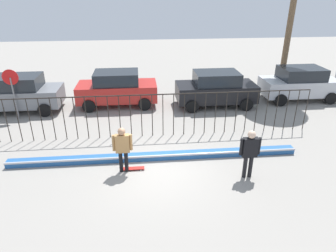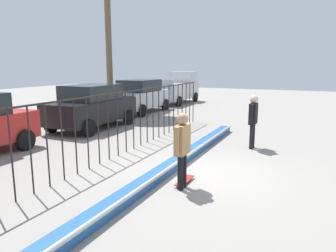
# 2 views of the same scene
# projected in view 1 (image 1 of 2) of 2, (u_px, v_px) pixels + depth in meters

# --- Properties ---
(ground_plane) EXTENTS (60.00, 60.00, 0.00)m
(ground_plane) POSITION_uv_depth(u_px,v_px,m) (157.00, 170.00, 10.93)
(ground_plane) COLOR gray
(bowl_coping_ledge) EXTENTS (11.00, 0.40, 0.27)m
(bowl_coping_ledge) POSITION_uv_depth(u_px,v_px,m) (155.00, 156.00, 11.59)
(bowl_coping_ledge) COLOR #235699
(bowl_coping_ledge) RESTS_ON ground
(perimeter_fence) EXTENTS (14.04, 0.04, 1.93)m
(perimeter_fence) POSITION_uv_depth(u_px,v_px,m) (152.00, 111.00, 12.99)
(perimeter_fence) COLOR black
(perimeter_fence) RESTS_ON ground
(skateboarder) EXTENTS (0.69, 0.26, 1.72)m
(skateboarder) POSITION_uv_depth(u_px,v_px,m) (122.00, 146.00, 10.43)
(skateboarder) COLOR black
(skateboarder) RESTS_ON ground
(skateboard) EXTENTS (0.80, 0.20, 0.07)m
(skateboard) POSITION_uv_depth(u_px,v_px,m) (133.00, 168.00, 10.92)
(skateboard) COLOR #A51E19
(skateboard) RESTS_ON ground
(camera_operator) EXTENTS (0.72, 0.27, 1.78)m
(camera_operator) POSITION_uv_depth(u_px,v_px,m) (250.00, 150.00, 10.11)
(camera_operator) COLOR black
(camera_operator) RESTS_ON ground
(parked_car_gray) EXTENTS (4.30, 2.12, 1.90)m
(parked_car_gray) POSITION_uv_depth(u_px,v_px,m) (19.00, 93.00, 15.81)
(parked_car_gray) COLOR slate
(parked_car_gray) RESTS_ON ground
(parked_car_red) EXTENTS (4.30, 2.12, 1.90)m
(parked_car_red) POSITION_uv_depth(u_px,v_px,m) (117.00, 88.00, 16.58)
(parked_car_red) COLOR #B2231E
(parked_car_red) RESTS_ON ground
(parked_car_black) EXTENTS (4.30, 2.12, 1.90)m
(parked_car_black) POSITION_uv_depth(u_px,v_px,m) (216.00, 89.00, 16.52)
(parked_car_black) COLOR black
(parked_car_black) RESTS_ON ground
(parked_car_silver) EXTENTS (4.30, 2.12, 1.90)m
(parked_car_silver) POSITION_uv_depth(u_px,v_px,m) (300.00, 83.00, 17.43)
(parked_car_silver) COLOR #B7BABF
(parked_car_silver) RESTS_ON ground
(stop_sign) EXTENTS (0.76, 0.07, 2.50)m
(stop_sign) POSITION_uv_depth(u_px,v_px,m) (12.00, 87.00, 14.58)
(stop_sign) COLOR slate
(stop_sign) RESTS_ON ground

